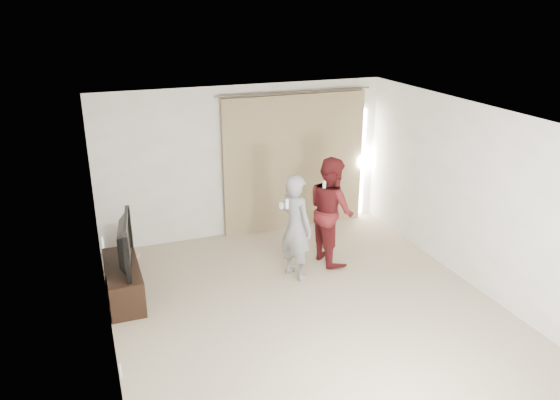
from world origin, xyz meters
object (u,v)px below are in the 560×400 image
Objects in this scene: tv at (119,243)px; person_man at (296,227)px; tv_console at (123,281)px; person_woman at (331,210)px.

person_man reaches higher than tv.
tv_console is 0.76× the size of person_woman.
tv is at bearing 0.00° from tv_console.
tv is 0.67× the size of person_woman.
person_woman is at bearing 1.03° from tv_console.
person_woman reaches higher than tv_console.
person_man is (2.46, -0.25, -0.03)m from tv.
tv is 2.48m from person_man.
tv is at bearing 174.24° from person_man.
person_man is 0.78m from person_woman.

